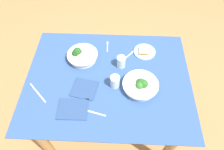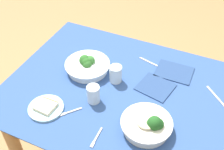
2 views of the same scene
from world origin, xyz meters
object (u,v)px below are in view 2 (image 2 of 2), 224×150
object	(u,v)px
water_glass_side	(93,94)
napkin_folded_lower	(155,87)
napkin_folded_upper	(174,72)
water_glass_center	(116,74)
table_knife_left	(153,64)
bread_side_plate	(46,107)
fork_by_far_bowl	(70,112)
table_knife_right	(219,100)
broccoli_bowl_far	(148,125)
fork_by_near_bowl	(96,138)
broccoli_bowl_near	(87,66)

from	to	relation	value
water_glass_side	napkin_folded_lower	bearing A→B (deg)	-139.02
napkin_folded_upper	water_glass_center	bearing A→B (deg)	36.31
water_glass_side	table_knife_left	bearing A→B (deg)	-114.95
bread_side_plate	fork_by_far_bowl	world-z (taller)	bread_side_plate
fork_by_far_bowl	table_knife_right	world-z (taller)	same
water_glass_center	broccoli_bowl_far	bearing A→B (deg)	137.78
napkin_folded_upper	broccoli_bowl_far	bearing A→B (deg)	89.29
bread_side_plate	fork_by_near_bowl	world-z (taller)	bread_side_plate
water_glass_side	fork_by_near_bowl	distance (m)	0.23
broccoli_bowl_far	broccoli_bowl_near	bearing A→B (deg)	-29.76
water_glass_side	broccoli_bowl_near	bearing A→B (deg)	-54.46
broccoli_bowl_near	napkin_folded_lower	world-z (taller)	broccoli_bowl_near
water_glass_center	fork_by_near_bowl	distance (m)	0.38
broccoli_bowl_near	table_knife_right	size ratio (longest dim) A/B	1.22
fork_by_near_bowl	table_knife_right	size ratio (longest dim) A/B	0.55
broccoli_bowl_far	napkin_folded_upper	world-z (taller)	broccoli_bowl_far
broccoli_bowl_far	fork_by_far_bowl	xyz separation A→B (m)	(0.37, 0.06, -0.03)
fork_by_far_bowl	fork_by_near_bowl	xyz separation A→B (m)	(-0.18, 0.08, 0.00)
fork_by_far_bowl	broccoli_bowl_far	bearing A→B (deg)	139.67
table_knife_right	napkin_folded_lower	xyz separation A→B (m)	(0.32, 0.05, 0.00)
broccoli_bowl_far	napkin_folded_upper	distance (m)	0.43
bread_side_plate	water_glass_side	distance (m)	0.24
bread_side_plate	table_knife_left	bearing A→B (deg)	-124.41
bread_side_plate	broccoli_bowl_near	bearing A→B (deg)	-98.12
broccoli_bowl_far	table_knife_right	world-z (taller)	broccoli_bowl_far
napkin_folded_lower	table_knife_right	bearing A→B (deg)	-171.62
water_glass_side	fork_by_far_bowl	xyz separation A→B (m)	(0.07, 0.12, -0.04)
broccoli_bowl_far	table_knife_left	distance (m)	0.47
water_glass_center	table_knife_right	size ratio (longest dim) A/B	0.47
water_glass_side	table_knife_left	xyz separation A→B (m)	(-0.18, -0.39, -0.04)
water_glass_center	table_knife_left	distance (m)	0.26
napkin_folded_upper	fork_by_far_bowl	bearing A→B (deg)	52.51
broccoli_bowl_far	fork_by_far_bowl	distance (m)	0.38
water_glass_center	napkin_folded_upper	world-z (taller)	water_glass_center
broccoli_bowl_near	napkin_folded_upper	xyz separation A→B (m)	(-0.44, -0.18, -0.03)
napkin_folded_upper	napkin_folded_lower	size ratio (longest dim) A/B	1.15
table_knife_left	napkin_folded_lower	world-z (taller)	napkin_folded_lower
broccoli_bowl_far	fork_by_near_bowl	bearing A→B (deg)	36.29
bread_side_plate	water_glass_center	bearing A→B (deg)	-124.83
bread_side_plate	water_glass_center	distance (m)	0.39
water_glass_center	napkin_folded_upper	xyz separation A→B (m)	(-0.27, -0.20, -0.04)
fork_by_far_bowl	napkin_folded_upper	size ratio (longest dim) A/B	0.46
broccoli_bowl_near	broccoli_bowl_far	bearing A→B (deg)	150.24
broccoli_bowl_far	table_knife_right	size ratio (longest dim) A/B	1.15
napkin_folded_lower	fork_by_near_bowl	bearing A→B (deg)	71.76
fork_by_far_bowl	table_knife_right	distance (m)	0.74
fork_by_far_bowl	napkin_folded_upper	distance (m)	0.62
broccoli_bowl_near	bread_side_plate	bearing A→B (deg)	81.88
fork_by_far_bowl	fork_by_near_bowl	size ratio (longest dim) A/B	0.81
table_knife_right	broccoli_bowl_near	bearing A→B (deg)	-129.05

